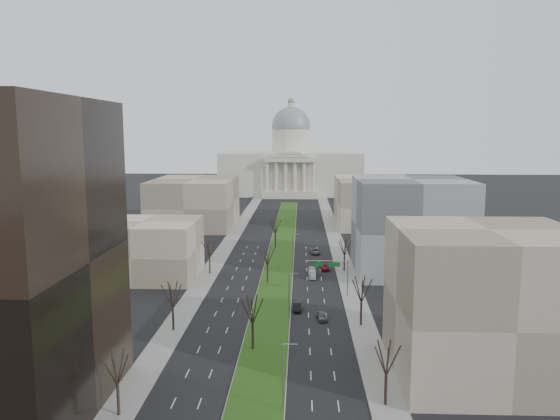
% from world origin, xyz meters
% --- Properties ---
extents(ground, '(600.00, 600.00, 0.00)m').
position_xyz_m(ground, '(0.00, 120.00, 0.00)').
color(ground, black).
rests_on(ground, ground).
extents(median, '(8.00, 222.03, 0.20)m').
position_xyz_m(median, '(0.00, 118.99, 0.10)').
color(median, '#999993').
rests_on(median, ground).
extents(sidewalk_left, '(5.00, 330.00, 0.15)m').
position_xyz_m(sidewalk_left, '(-17.50, 95.00, 0.07)').
color(sidewalk_left, gray).
rests_on(sidewalk_left, ground).
extents(sidewalk_right, '(5.00, 330.00, 0.15)m').
position_xyz_m(sidewalk_right, '(17.50, 95.00, 0.07)').
color(sidewalk_right, gray).
rests_on(sidewalk_right, ground).
extents(capitol, '(80.00, 46.00, 55.00)m').
position_xyz_m(capitol, '(0.00, 269.59, 16.31)').
color(capitol, beige).
rests_on(capitol, ground).
extents(building_beige_left, '(26.00, 22.00, 14.00)m').
position_xyz_m(building_beige_left, '(-33.00, 85.00, 7.00)').
color(building_beige_left, gray).
rests_on(building_beige_left, ground).
extents(building_tan_right, '(26.00, 24.00, 22.00)m').
position_xyz_m(building_tan_right, '(33.00, 32.00, 11.00)').
color(building_tan_right, gray).
rests_on(building_tan_right, ground).
extents(building_grey_right, '(28.00, 26.00, 24.00)m').
position_xyz_m(building_grey_right, '(34.00, 92.00, 12.00)').
color(building_grey_right, slate).
rests_on(building_grey_right, ground).
extents(building_far_left, '(30.00, 40.00, 18.00)m').
position_xyz_m(building_far_left, '(-35.00, 160.00, 9.00)').
color(building_far_left, gray).
rests_on(building_far_left, ground).
extents(building_far_right, '(30.00, 40.00, 18.00)m').
position_xyz_m(building_far_right, '(35.00, 165.00, 9.00)').
color(building_far_right, gray).
rests_on(building_far_right, ground).
extents(tree_left_near, '(5.10, 5.10, 9.18)m').
position_xyz_m(tree_left_near, '(-17.20, 18.00, 6.61)').
color(tree_left_near, black).
rests_on(tree_left_near, ground).
extents(tree_left_mid, '(5.40, 5.40, 9.72)m').
position_xyz_m(tree_left_mid, '(-17.20, 48.00, 7.00)').
color(tree_left_mid, black).
rests_on(tree_left_mid, ground).
extents(tree_left_far, '(5.28, 5.28, 9.50)m').
position_xyz_m(tree_left_far, '(-17.20, 88.00, 6.84)').
color(tree_left_far, black).
rests_on(tree_left_far, ground).
extents(tree_right_near, '(5.16, 5.16, 9.29)m').
position_xyz_m(tree_right_near, '(17.20, 22.00, 6.69)').
color(tree_right_near, black).
rests_on(tree_right_near, ground).
extents(tree_right_mid, '(5.52, 5.52, 9.94)m').
position_xyz_m(tree_right_mid, '(17.20, 52.00, 7.16)').
color(tree_right_mid, black).
rests_on(tree_right_mid, ground).
extents(tree_right_far, '(5.04, 5.04, 9.07)m').
position_xyz_m(tree_right_far, '(17.20, 92.00, 6.53)').
color(tree_right_far, black).
rests_on(tree_right_far, ground).
extents(tree_median_a, '(5.40, 5.40, 9.72)m').
position_xyz_m(tree_median_a, '(-2.00, 40.00, 7.00)').
color(tree_median_a, black).
rests_on(tree_median_a, ground).
extents(tree_median_b, '(5.40, 5.40, 9.72)m').
position_xyz_m(tree_median_b, '(-2.00, 80.00, 7.00)').
color(tree_median_b, black).
rests_on(tree_median_b, ground).
extents(tree_median_c, '(5.40, 5.40, 9.72)m').
position_xyz_m(tree_median_c, '(-2.00, 120.00, 7.00)').
color(tree_median_c, black).
rests_on(tree_median_c, ground).
extents(streetlamp_median_a, '(1.90, 0.20, 9.16)m').
position_xyz_m(streetlamp_median_a, '(3.76, 20.00, 4.81)').
color(streetlamp_median_a, gray).
rests_on(streetlamp_median_a, ground).
extents(streetlamp_median_b, '(1.90, 0.20, 9.16)m').
position_xyz_m(streetlamp_median_b, '(3.76, 55.00, 4.81)').
color(streetlamp_median_b, gray).
rests_on(streetlamp_median_b, ground).
extents(streetlamp_median_c, '(1.90, 0.20, 9.16)m').
position_xyz_m(streetlamp_median_c, '(3.76, 95.00, 4.81)').
color(streetlamp_median_c, gray).
rests_on(streetlamp_median_c, ground).
extents(mast_arm_signs, '(9.12, 0.24, 8.09)m').
position_xyz_m(mast_arm_signs, '(13.49, 70.03, 6.11)').
color(mast_arm_signs, gray).
rests_on(mast_arm_signs, ground).
extents(car_grey_near, '(2.36, 4.56, 1.48)m').
position_xyz_m(car_grey_near, '(10.04, 54.87, 0.74)').
color(car_grey_near, '#515559').
rests_on(car_grey_near, ground).
extents(car_black, '(1.63, 4.61, 1.52)m').
position_xyz_m(car_black, '(5.22, 60.17, 0.76)').
color(car_black, black).
rests_on(car_black, ground).
extents(car_red, '(2.72, 5.40, 1.50)m').
position_xyz_m(car_red, '(12.08, 93.34, 0.75)').
color(car_red, maroon).
rests_on(car_red, ground).
extents(car_grey_far, '(3.02, 5.69, 1.52)m').
position_xyz_m(car_grey_far, '(10.14, 112.30, 0.76)').
color(car_grey_far, '#55585E').
rests_on(car_grey_far, ground).
extents(box_van, '(1.73, 7.25, 2.02)m').
position_xyz_m(box_van, '(8.77, 86.23, 1.01)').
color(box_van, white).
rests_on(box_van, ground).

